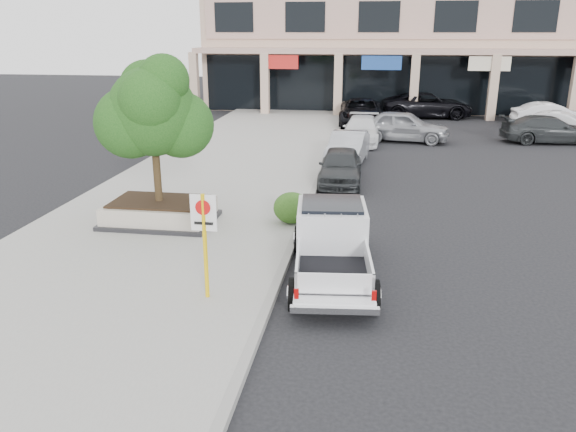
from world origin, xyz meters
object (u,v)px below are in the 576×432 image
Objects in this scene: lot_car_a at (403,126)px; lot_car_d at (427,105)px; lot_car_b at (561,124)px; curb_car_a at (340,166)px; curb_car_b at (348,148)px; curb_car_d at (361,112)px; no_parking_sign at (204,232)px; lot_car_f at (551,115)px; planter_tree at (159,112)px; planter at (160,212)px; lot_car_c at (549,129)px; curb_car_c at (361,130)px; lot_car_e at (543,112)px; pickup_truck at (332,246)px.

lot_car_d is at bearing -4.00° from lot_car_a.
curb_car_a is at bearing 157.43° from lot_car_b.
curb_car_b is 0.73× the size of curb_car_d.
no_parking_sign is 0.58× the size of curb_car_a.
lot_car_d reaches higher than lot_car_f.
curb_car_b is at bearing 61.58° from planter_tree.
curb_car_a is 3.47m from curb_car_b.
planter is at bearing 139.11° from lot_car_f.
lot_car_d reaches higher than lot_car_b.
planter is at bearing 130.75° from lot_car_c.
lot_car_a is at bearing 20.53° from curb_car_c.
planter_tree is 1.02× the size of lot_car_e.
planter_tree reaches higher than pickup_truck.
lot_car_b is (8.76, 2.99, -0.14)m from lot_car_a.
no_parking_sign is 0.50× the size of curb_car_c.
lot_car_f reaches higher than lot_car_c.
lot_car_e is at bearing 53.81° from planter_tree.
curb_car_a is 18.75m from lot_car_d.
pickup_truck is 21.08m from lot_car_c.
curb_car_d is 5.76m from lot_car_a.
lot_car_e is (11.50, 25.86, -0.13)m from pickup_truck.
curb_car_b is at bearing -93.33° from curb_car_c.
lot_car_a is (7.73, 15.01, 0.34)m from planter.
pickup_truck is 17.15m from curb_car_c.
planter is at bearing 161.06° from lot_car_a.
curb_car_d is at bearing 84.09° from no_parking_sign.
lot_car_b is 9.07m from lot_car_d.
curb_car_d is at bearing 32.45° from lot_car_a.
planter is 0.67× the size of lot_car_a.
pickup_truck is 1.06× the size of lot_car_a.
lot_car_b is (11.50, 12.15, -0.01)m from curb_car_a.
curb_car_c is 1.14× the size of lot_car_b.
planter_tree reaches higher than lot_car_c.
planter_tree is at bearing 158.35° from lot_car_b.
curb_car_d is at bearing 93.75° from curb_car_c.
lot_car_f is (9.06, 6.10, -0.08)m from lot_car_a.
lot_car_a reaches higher than curb_car_b.
lot_car_f is (16.66, 20.95, -2.68)m from planter_tree.
curb_car_a is 20.84m from lot_car_e.
planter is 20.96m from curb_car_d.
lot_car_b is (11.39, 8.67, -0.02)m from curb_car_b.
lot_car_a is at bearing -67.83° from curb_car_d.
planter_tree is 0.67× the size of lot_car_d.
lot_car_d is 1.35× the size of lot_car_f.
curb_car_a is 0.82× the size of lot_car_c.
no_parking_sign is 0.38× the size of lot_car_d.
planter_tree is 21.88m from lot_car_c.
curb_car_d reaches higher than pickup_truck.
pickup_truck reaches higher than curb_car_a.
curb_car_a reaches higher than lot_car_e.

